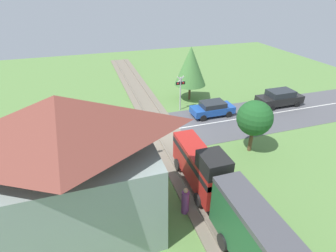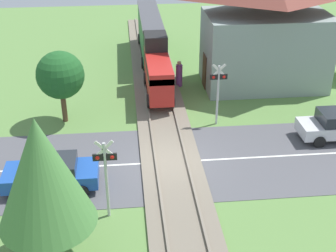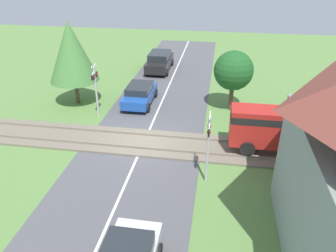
{
  "view_description": "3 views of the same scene",
  "coord_description": "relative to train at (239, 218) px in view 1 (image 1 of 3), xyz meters",
  "views": [
    {
      "loc": [
        5.5,
        18.35,
        10.99
      ],
      "look_at": [
        0.0,
        1.37,
        1.2
      ],
      "focal_mm": 28.0,
      "sensor_mm": 36.0,
      "label": 1
    },
    {
      "loc": [
        -1.97,
        -18.3,
        11.92
      ],
      "look_at": [
        0.0,
        1.37,
        1.2
      ],
      "focal_mm": 50.0,
      "sensor_mm": 36.0,
      "label": 2
    },
    {
      "loc": [
        15.05,
        3.79,
        9.25
      ],
      "look_at": [
        0.0,
        1.37,
        1.2
      ],
      "focal_mm": 35.0,
      "sensor_mm": 36.0,
      "label": 3
    }
  ],
  "objects": [
    {
      "name": "station_building",
      "position": [
        6.72,
        -2.96,
        1.76
      ],
      "size": [
        7.99,
        4.66,
        7.39
      ],
      "color": "gray",
      "rests_on": "ground_plane"
    },
    {
      "name": "car_behind_queue",
      "position": [
        -12.72,
        -12.99,
        -1.04
      ],
      "size": [
        4.59,
        2.01,
        1.61
      ],
      "color": "black",
      "rests_on": "ground_plane"
    },
    {
      "name": "car_far_side",
      "position": [
        8.8,
        -10.11,
        -1.09
      ],
      "size": [
        4.28,
        1.78,
        1.5
      ],
      "color": "silver",
      "rests_on": "ground_plane"
    },
    {
      "name": "train",
      "position": [
        0.0,
        0.0,
        0.0
      ],
      "size": [
        1.58,
        13.65,
        3.18
      ],
      "color": "red",
      "rests_on": "track_bed"
    },
    {
      "name": "road_surface",
      "position": [
        0.0,
        -11.55,
        -1.86
      ],
      "size": [
        48.0,
        6.4,
        0.02
      ],
      "color": "#515156",
      "rests_on": "ground_plane"
    },
    {
      "name": "tree_beyond_track",
      "position": [
        -4.7,
        -17.3,
        1.73
      ],
      "size": [
        3.24,
        3.24,
        5.56
      ],
      "color": "brown",
      "rests_on": "ground_plane"
    },
    {
      "name": "car_near_crossing",
      "position": [
        -5.26,
        -12.99,
        -1.14
      ],
      "size": [
        3.98,
        1.88,
        1.37
      ],
      "color": "#1E4CA8",
      "rests_on": "ground_plane"
    },
    {
      "name": "track_bed",
      "position": [
        0.0,
        -11.55,
        -1.81
      ],
      "size": [
        2.8,
        48.0,
        0.24
      ],
      "color": "#756B5B",
      "rests_on": "ground_plane"
    },
    {
      "name": "crossing_signal_west_approach",
      "position": [
        -2.84,
        -15.13,
        0.31
      ],
      "size": [
        0.9,
        0.18,
        3.43
      ],
      "color": "#B7B7B7",
      "rests_on": "ground_plane"
    },
    {
      "name": "ground_plane",
      "position": [
        0.0,
        -11.55,
        -1.87
      ],
      "size": [
        60.0,
        60.0,
        0.0
      ],
      "primitive_type": "plane",
      "color": "#5B8442"
    },
    {
      "name": "crossing_signal_east_approach",
      "position": [
        2.84,
        -7.97,
        0.31
      ],
      "size": [
        0.9,
        0.18,
        3.43
      ],
      "color": "#B7B7B7",
      "rests_on": "ground_plane"
    },
    {
      "name": "tree_roadside_hedge",
      "position": [
        -5.29,
        -6.83,
        0.8
      ],
      "size": [
        2.51,
        2.51,
        3.95
      ],
      "color": "brown",
      "rests_on": "ground_plane"
    },
    {
      "name": "pedestrian_by_station",
      "position": [
        1.45,
        -2.7,
        -1.11
      ],
      "size": [
        0.41,
        0.41,
        1.67
      ],
      "color": "#7F3D84",
      "rests_on": "ground_plane"
    }
  ]
}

